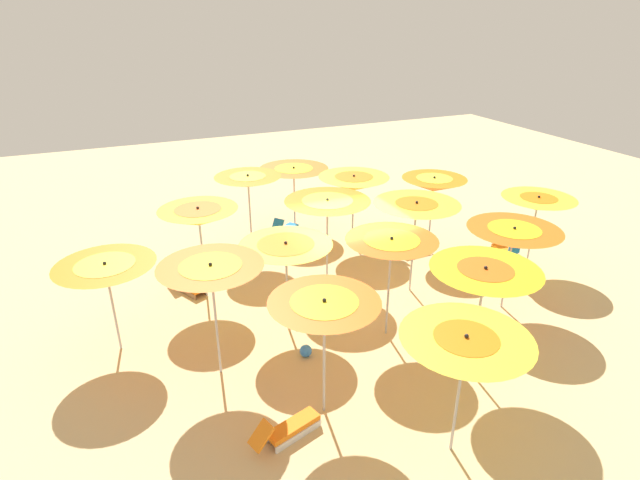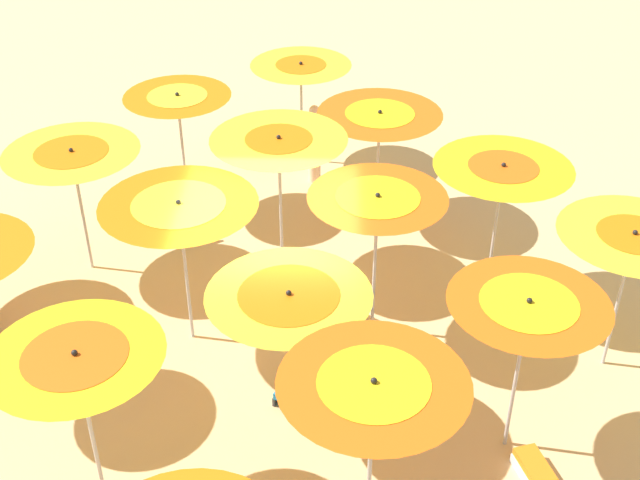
{
  "view_description": "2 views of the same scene",
  "coord_description": "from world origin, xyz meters",
  "px_view_note": "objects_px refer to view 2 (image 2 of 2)",
  "views": [
    {
      "loc": [
        5.01,
        9.88,
        6.8
      ],
      "look_at": [
        0.19,
        -1.22,
        1.32
      ],
      "focal_mm": 28.49,
      "sensor_mm": 36.0,
      "label": 1
    },
    {
      "loc": [
        9.8,
        0.95,
        8.38
      ],
      "look_at": [
        -0.61,
        0.7,
        1.42
      ],
      "focal_mm": 47.14,
      "sensor_mm": 36.0,
      "label": 2
    }
  ],
  "objects_px": {
    "beach_umbrella_2": "(527,313)",
    "beach_umbrella_9": "(180,216)",
    "beach_umbrella_4": "(78,369)",
    "beach_umbrella_1": "(373,396)",
    "beach_umbrella_7": "(502,179)",
    "beach_umbrella_10": "(279,149)",
    "lounger_5": "(302,373)",
    "beach_umbrella_6": "(377,207)",
    "lounger_1": "(261,153)",
    "beach_umbrella_3": "(631,247)",
    "beach_umbrella_13": "(73,163)",
    "lounger_3": "(185,217)",
    "beachgoer_0": "(314,143)",
    "beach_ball": "(380,417)",
    "beach_umbrella_15": "(301,73)",
    "beach_umbrella_11": "(380,121)",
    "beach_umbrella_14": "(178,106)",
    "beach_umbrella_5": "(289,308)"
  },
  "relations": [
    {
      "from": "beach_umbrella_2",
      "to": "beach_umbrella_9",
      "type": "distance_m",
      "value": 4.89
    },
    {
      "from": "beach_umbrella_2",
      "to": "beach_umbrella_4",
      "type": "relative_size",
      "value": 0.97
    },
    {
      "from": "beach_umbrella_1",
      "to": "beach_umbrella_7",
      "type": "bearing_deg",
      "value": 156.44
    },
    {
      "from": "beach_umbrella_10",
      "to": "lounger_5",
      "type": "distance_m",
      "value": 3.55
    },
    {
      "from": "beach_umbrella_6",
      "to": "lounger_1",
      "type": "bearing_deg",
      "value": -158.02
    },
    {
      "from": "beach_umbrella_3",
      "to": "beach_umbrella_13",
      "type": "relative_size",
      "value": 1.02
    },
    {
      "from": "beach_umbrella_7",
      "to": "lounger_3",
      "type": "height_order",
      "value": "beach_umbrella_7"
    },
    {
      "from": "beachgoer_0",
      "to": "beach_ball",
      "type": "xyz_separation_m",
      "value": [
        6.61,
        1.08,
        -0.72
      ]
    },
    {
      "from": "beach_umbrella_6",
      "to": "beach_umbrella_10",
      "type": "height_order",
      "value": "beach_umbrella_10"
    },
    {
      "from": "beach_umbrella_1",
      "to": "beach_umbrella_10",
      "type": "bearing_deg",
      "value": -166.29
    },
    {
      "from": "beach_umbrella_6",
      "to": "lounger_5",
      "type": "relative_size",
      "value": 1.83
    },
    {
      "from": "beach_umbrella_9",
      "to": "beach_umbrella_15",
      "type": "height_order",
      "value": "beach_umbrella_9"
    },
    {
      "from": "beach_umbrella_11",
      "to": "beach_umbrella_9",
      "type": "bearing_deg",
      "value": -39.61
    },
    {
      "from": "beach_umbrella_7",
      "to": "beach_umbrella_13",
      "type": "relative_size",
      "value": 1.07
    },
    {
      "from": "beach_umbrella_13",
      "to": "beach_umbrella_14",
      "type": "distance_m",
      "value": 2.38
    },
    {
      "from": "beach_umbrella_7",
      "to": "beachgoer_0",
      "type": "xyz_separation_m",
      "value": [
        -3.7,
        -2.92,
        -1.32
      ]
    },
    {
      "from": "beach_umbrella_7",
      "to": "beachgoer_0",
      "type": "distance_m",
      "value": 4.89
    },
    {
      "from": "beach_umbrella_11",
      "to": "beach_umbrella_2",
      "type": "bearing_deg",
      "value": 15.41
    },
    {
      "from": "beach_umbrella_2",
      "to": "beach_ball",
      "type": "height_order",
      "value": "beach_umbrella_2"
    },
    {
      "from": "lounger_3",
      "to": "lounger_5",
      "type": "height_order",
      "value": "lounger_3"
    },
    {
      "from": "lounger_3",
      "to": "beach_ball",
      "type": "distance_m",
      "value": 5.91
    },
    {
      "from": "beach_umbrella_1",
      "to": "beach_umbrella_2",
      "type": "relative_size",
      "value": 1.05
    },
    {
      "from": "beach_umbrella_10",
      "to": "lounger_3",
      "type": "xyz_separation_m",
      "value": [
        -1.23,
        -1.86,
        -2.06
      ]
    },
    {
      "from": "beach_umbrella_14",
      "to": "lounger_5",
      "type": "distance_m",
      "value": 5.62
    },
    {
      "from": "beach_umbrella_13",
      "to": "lounger_1",
      "type": "relative_size",
      "value": 1.75
    },
    {
      "from": "beach_umbrella_2",
      "to": "lounger_5",
      "type": "relative_size",
      "value": 1.81
    },
    {
      "from": "beach_umbrella_10",
      "to": "lounger_5",
      "type": "xyz_separation_m",
      "value": [
        2.84,
        0.45,
        -2.07
      ]
    },
    {
      "from": "beach_umbrella_5",
      "to": "beach_umbrella_2",
      "type": "bearing_deg",
      "value": 83.28
    },
    {
      "from": "beach_umbrella_1",
      "to": "beach_umbrella_13",
      "type": "relative_size",
      "value": 1.1
    },
    {
      "from": "beach_umbrella_7",
      "to": "lounger_5",
      "type": "xyz_separation_m",
      "value": [
        2.15,
        -2.93,
        -1.98
      ]
    },
    {
      "from": "beach_umbrella_5",
      "to": "beachgoer_0",
      "type": "distance_m",
      "value": 6.67
    },
    {
      "from": "beach_umbrella_14",
      "to": "lounger_5",
      "type": "xyz_separation_m",
      "value": [
        4.72,
        2.36,
        -1.92
      ]
    },
    {
      "from": "beach_umbrella_2",
      "to": "beach_umbrella_6",
      "type": "xyz_separation_m",
      "value": [
        -2.31,
        -1.69,
        0.02
      ]
    },
    {
      "from": "lounger_1",
      "to": "beach_umbrella_10",
      "type": "bearing_deg",
      "value": -73.16
    },
    {
      "from": "beach_umbrella_14",
      "to": "lounger_3",
      "type": "distance_m",
      "value": 2.02
    },
    {
      "from": "lounger_5",
      "to": "beach_umbrella_5",
      "type": "bearing_deg",
      "value": 13.99
    },
    {
      "from": "lounger_1",
      "to": "lounger_5",
      "type": "height_order",
      "value": "lounger_1"
    },
    {
      "from": "beach_umbrella_4",
      "to": "beach_umbrella_15",
      "type": "height_order",
      "value": "beach_umbrella_4"
    },
    {
      "from": "beach_umbrella_4",
      "to": "lounger_3",
      "type": "relative_size",
      "value": 2.02
    },
    {
      "from": "beach_umbrella_6",
      "to": "lounger_3",
      "type": "relative_size",
      "value": 1.98
    },
    {
      "from": "beach_umbrella_4",
      "to": "lounger_1",
      "type": "height_order",
      "value": "beach_umbrella_4"
    },
    {
      "from": "beach_umbrella_2",
      "to": "beach_umbrella_15",
      "type": "xyz_separation_m",
      "value": [
        -7.79,
        -3.0,
        -0.26
      ]
    },
    {
      "from": "beach_umbrella_4",
      "to": "beach_umbrella_15",
      "type": "xyz_separation_m",
      "value": [
        -8.92,
        2.01,
        -0.29
      ]
    },
    {
      "from": "beach_umbrella_11",
      "to": "beachgoer_0",
      "type": "distance_m",
      "value": 2.11
    },
    {
      "from": "beach_umbrella_4",
      "to": "beach_umbrella_3",
      "type": "bearing_deg",
      "value": 112.14
    },
    {
      "from": "beach_umbrella_4",
      "to": "beach_umbrella_7",
      "type": "bearing_deg",
      "value": 129.75
    },
    {
      "from": "beach_umbrella_11",
      "to": "beach_umbrella_5",
      "type": "bearing_deg",
      "value": -13.87
    },
    {
      "from": "beach_umbrella_5",
      "to": "beachgoer_0",
      "type": "relative_size",
      "value": 1.35
    },
    {
      "from": "beach_umbrella_4",
      "to": "beach_ball",
      "type": "relative_size",
      "value": 9.36
    },
    {
      "from": "lounger_3",
      "to": "beach_ball",
      "type": "relative_size",
      "value": 4.63
    }
  ]
}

